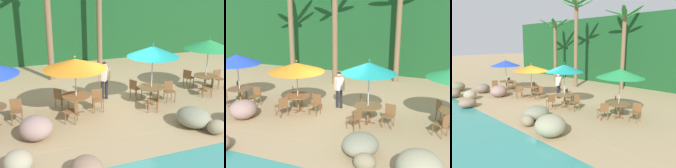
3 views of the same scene
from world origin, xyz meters
TOP-DOWN VIEW (x-y plane):
  - ground_plane at (0.00, 0.00)m, footprint 120.00×120.00m
  - terrace_deck at (0.00, 0.00)m, footprint 18.00×5.20m
  - foliage_backdrop at (0.00, 9.00)m, footprint 28.00×2.40m
  - rock_seawall at (-2.34, -2.93)m, footprint 12.42×3.58m
  - umbrella_blue at (-4.95, -0.23)m, footprint 2.22×2.22m
  - dining_table_blue at (-4.95, -0.23)m, footprint 1.10×1.10m
  - chair_blue_seaward at (-4.10, -0.16)m, footprint 0.43×0.44m
  - chair_blue_inland at (-5.50, 0.43)m, footprint 0.59×0.59m
  - chair_blue_left at (-5.31, -1.01)m, footprint 0.58×0.58m
  - umbrella_orange at (-1.86, -0.14)m, footprint 2.40×2.40m
  - dining_table_orange at (-1.86, -0.14)m, footprint 1.10×1.10m
  - chair_orange_seaward at (-1.01, -0.15)m, footprint 0.47×0.47m
  - chair_orange_inland at (-2.38, 0.54)m, footprint 0.58×0.58m
  - chair_orange_left at (-2.17, -0.94)m, footprint 0.57×0.57m
  - umbrella_teal at (1.33, -0.24)m, footprint 2.12×2.12m
  - dining_table_teal at (1.33, -0.24)m, footprint 1.10×1.10m
  - chair_teal_seaward at (2.19, -0.25)m, footprint 0.47×0.48m
  - chair_teal_inland at (0.92, 0.51)m, footprint 0.56×0.55m
  - chair_teal_left at (1.08, -1.06)m, footprint 0.56×0.55m
  - umbrella_green at (4.49, 0.31)m, footprint 2.29×2.29m
  - dining_table_green at (4.49, 0.31)m, footprint 1.10×1.10m
  - chair_green_seaward at (5.34, 0.43)m, footprint 0.43×0.44m
  - chair_green_inland at (4.03, 1.03)m, footprint 0.57×0.57m
  - chair_green_left at (4.14, -0.47)m, footprint 0.58×0.58m
  - palm_tree_nearest at (-5.40, 5.48)m, footprint 3.02×2.86m
  - palm_tree_second at (-2.01, 4.59)m, footprint 2.96×2.85m
  - palm_tree_third at (1.26, 6.43)m, footprint 3.09×3.00m
  - waiter_in_white at (-0.34, 0.92)m, footprint 0.52×0.39m

SIDE VIEW (x-z plane):
  - ground_plane at x=0.00m, z-range 0.00..0.00m
  - terrace_deck at x=0.00m, z-range 0.00..0.01m
  - rock_seawall at x=-2.34m, z-range -0.08..0.78m
  - chair_blue_seaward at x=-4.10m, z-range 0.08..0.95m
  - chair_blue_inland at x=-5.50m, z-range 0.08..0.95m
  - chair_blue_left at x=-5.31m, z-range 0.08..0.95m
  - chair_orange_seaward at x=-1.01m, z-range 0.08..0.95m
  - chair_orange_inland at x=-2.38m, z-range 0.08..0.95m
  - chair_orange_left at x=-2.17m, z-range 0.08..0.95m
  - chair_teal_seaward at x=2.19m, z-range 0.08..0.95m
  - chair_teal_inland at x=0.92m, z-range 0.08..0.95m
  - chair_teal_left at x=1.08m, z-range 0.08..0.95m
  - chair_green_seaward at x=5.34m, z-range 0.08..0.95m
  - chair_green_inland at x=4.03m, z-range 0.08..0.95m
  - chair_green_left at x=4.14m, z-range 0.08..0.95m
  - dining_table_blue at x=-4.95m, z-range 0.24..0.98m
  - dining_table_orange at x=-1.86m, z-range 0.24..0.98m
  - dining_table_teal at x=1.33m, z-range 0.24..0.98m
  - dining_table_green at x=4.49m, z-range 0.24..0.98m
  - waiter_in_white at x=-0.34m, z-range 0.14..1.84m
  - umbrella_orange at x=-1.86m, z-range 0.85..3.15m
  - umbrella_blue at x=-4.95m, z-range 0.90..3.38m
  - umbrella_green at x=4.49m, z-range 0.95..3.49m
  - umbrella_teal at x=1.33m, z-range 0.96..3.54m
  - foliage_backdrop at x=0.00m, z-range 0.00..6.00m
  - palm_tree_nearest at x=-5.40m, z-range 0.99..6.85m
  - palm_tree_third at x=1.26m, z-range 0.93..7.23m
  - palm_tree_second at x=-2.01m, z-range 1.08..8.25m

